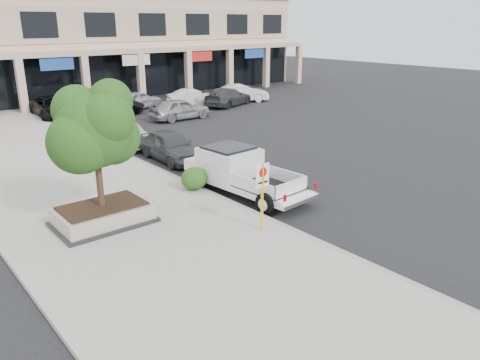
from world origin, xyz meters
The scene contains 19 objects.
ground centered at (0.00, 0.00, 0.00)m, with size 120.00×120.00×0.00m, color black.
sidewalk centered at (-5.50, 6.00, 0.07)m, with size 8.00×52.00×0.15m, color gray.
curb centered at (-1.55, 6.00, 0.07)m, with size 0.20×52.00×0.15m, color gray.
strip_mall centered at (8.00, 33.93, 4.75)m, with size 40.55×12.43×9.50m.
planter centered at (-6.21, 3.49, 0.48)m, with size 3.20×2.20×0.68m.
planter_tree centered at (-6.08, 3.65, 3.41)m, with size 2.90×2.55×4.00m.
no_parking_sign centered at (-2.40, -0.35, 1.63)m, with size 0.55×0.09×2.30m.
hedge centered at (-1.86, 4.37, 0.62)m, with size 1.10×0.99×0.94m, color #184212.
pickup_truck centered at (-0.35, 2.82, 0.92)m, with size 2.17×5.87×1.85m, color white, non-canonical shape.
curb_car_a centered at (-0.05, 9.11, 0.75)m, with size 1.78×4.43×1.51m, color #303335.
curb_car_b centered at (-0.51, 13.18, 0.66)m, with size 1.40×4.02×1.33m, color gray.
curb_car_c centered at (-0.45, 19.59, 0.72)m, with size 2.02×4.97×1.44m, color silver.
curb_car_d centered at (-0.66, 24.32, 0.77)m, with size 2.57×5.58×1.55m, color black.
lot_car_a centered at (6.05, 17.79, 0.76)m, with size 1.80×4.48×1.53m, color #919399.
lot_car_b centered at (9.98, 21.77, 0.72)m, with size 1.52×4.35×1.43m, color silver.
lot_car_c centered at (12.33, 20.14, 0.74)m, with size 2.08×5.11×1.48m, color #2E3033.
lot_car_d centered at (2.87, 22.96, 0.77)m, with size 2.54×5.51×1.53m, color black.
lot_car_e centered at (5.77, 23.64, 0.73)m, with size 1.73×4.31×1.47m, color #AAACB3.
lot_car_f centered at (14.57, 21.05, 0.76)m, with size 1.61×4.63×1.52m, color silver.
Camera 1 is at (-11.98, -10.81, 6.69)m, focal length 35.00 mm.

